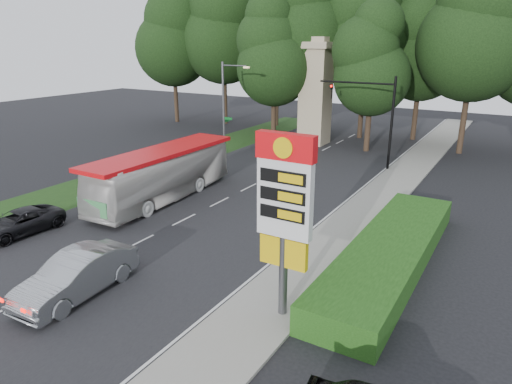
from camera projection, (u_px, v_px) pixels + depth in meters
The scene contains 21 objects.
ground at pixel (73, 276), 19.80m from camera, with size 120.00×120.00×0.00m, color black.
road_surface at pixel (228, 198), 29.58m from camera, with size 14.00×80.00×0.02m, color black.
sidewalk_right at pixel (355, 222), 25.43m from camera, with size 3.00×80.00×0.12m, color gray.
grass_verge_left at pixel (176, 159), 39.09m from camera, with size 5.00×50.00×0.02m, color #193814.
hedge at pixel (390, 253), 20.54m from camera, with size 3.00×14.00×1.20m, color #1B4412.
gas_station_pylon at pixel (285, 203), 15.55m from camera, with size 2.10×0.45×6.85m.
traffic_signal_mast at pixel (376, 109), 35.12m from camera, with size 6.10×0.35×7.20m.
streetlight_signs at pixel (225, 104), 39.73m from camera, with size 2.75×0.98×8.00m.
monument at pixel (316, 91), 43.61m from camera, with size 3.00×3.00×10.05m.
tree_far_west at pixel (172, 32), 54.01m from camera, with size 8.96×8.96×17.60m.
tree_west_mid at pixel (223, 22), 52.41m from camera, with size 9.80×9.80×19.25m.
tree_west_near at pixel (277, 38), 51.65m from camera, with size 8.40×8.40×16.50m.
tree_center_left at pixel (303, 16), 45.32m from camera, with size 10.08×10.08×19.80m.
tree_center_right at pixel (367, 26), 44.35m from camera, with size 9.24×9.24×18.15m.
tree_east_near at pixel (423, 41), 43.97m from camera, with size 8.12×8.12×15.95m.
tree_east_mid at pixel (478, 20), 37.76m from camera, with size 9.52×9.52×18.70m.
tree_monument_left at pixel (274, 52), 43.61m from camera, with size 7.28×7.28×14.30m.
tree_monument_right at pixel (373, 61), 39.61m from camera, with size 6.72×6.72×13.20m.
transit_bus at pixel (163, 175), 28.95m from camera, with size 2.68×11.47×3.19m, color silver.
sedan_silver at pixel (77, 275), 18.06m from camera, with size 1.84×5.26×1.73m, color #9B9EA2.
suv_charcoal at pixel (19, 223), 23.91m from camera, with size 2.10×4.55×1.27m, color black.
Camera 1 is at (15.86, -11.08, 9.70)m, focal length 32.00 mm.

